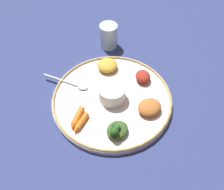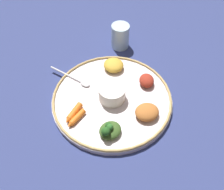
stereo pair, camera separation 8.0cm
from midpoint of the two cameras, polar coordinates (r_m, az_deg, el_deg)
name	(u,v)px [view 1 (the left image)]	position (r m, az deg, el deg)	size (l,w,h in m)	color
ground_plane	(112,101)	(0.82, -2.77, -1.58)	(2.40, 2.40, 0.00)	navy
platter	(112,100)	(0.82, -2.79, -1.21)	(0.38, 0.38, 0.02)	silver
platter_rim	(112,97)	(0.81, -2.82, -0.71)	(0.38, 0.38, 0.01)	tan
center_bowl	(112,93)	(0.79, -2.89, 0.32)	(0.08, 0.08, 0.05)	silver
spoon	(72,84)	(0.86, -11.50, 2.30)	(0.12, 0.13, 0.01)	silver
greens_pile	(117,130)	(0.72, -2.11, -7.98)	(0.08, 0.08, 0.05)	#385623
carrot_near_spoon	(77,118)	(0.77, -10.79, -5.22)	(0.07, 0.07, 0.02)	orange
carrot_outer	(81,123)	(0.76, -10.02, -6.35)	(0.07, 0.06, 0.02)	orange
mound_lentil_yellow	(107,65)	(0.89, -3.61, 6.49)	(0.07, 0.07, 0.03)	gold
mound_beet	(143,77)	(0.85, 4.24, 3.94)	(0.06, 0.05, 0.03)	maroon
mound_chickpea	(149,107)	(0.77, 5.44, -2.93)	(0.07, 0.06, 0.03)	#B2662D
drinking_glass	(109,37)	(0.99, -3.13, 12.58)	(0.07, 0.07, 0.09)	silver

